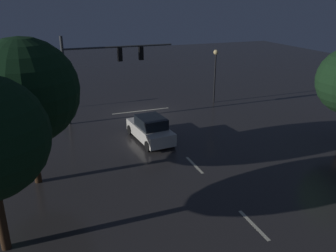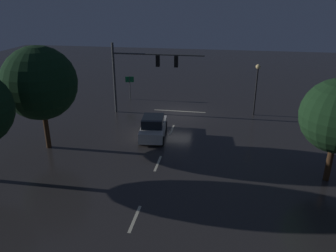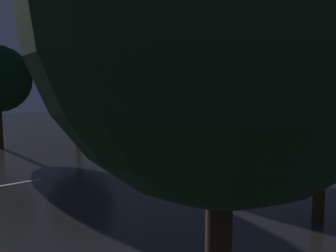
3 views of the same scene
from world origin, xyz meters
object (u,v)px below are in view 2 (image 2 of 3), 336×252
traffic_signal_assembly (142,67)px  tree_right_far (40,83)px  route_sign (130,83)px  street_lamp_left_kerb (257,80)px  car_approaching (153,127)px

traffic_signal_assembly → tree_right_far: size_ratio=1.13×
traffic_signal_assembly → tree_right_far: bearing=58.8°
traffic_signal_assembly → route_sign: size_ratio=3.32×
traffic_signal_assembly → street_lamp_left_kerb: 10.43m
traffic_signal_assembly → street_lamp_left_kerb: bearing=-172.8°
car_approaching → route_sign: size_ratio=1.78×
car_approaching → tree_right_far: size_ratio=0.60×
street_lamp_left_kerb → route_sign: size_ratio=1.90×
street_lamp_left_kerb → tree_right_far: tree_right_far is taller
traffic_signal_assembly → route_sign: traffic_signal_assembly is taller
street_lamp_left_kerb → tree_right_far: 18.37m
traffic_signal_assembly → car_approaching: size_ratio=1.86×
traffic_signal_assembly → car_approaching: bearing=111.5°
traffic_signal_assembly → tree_right_far: 9.97m
car_approaching → street_lamp_left_kerb: size_ratio=0.94×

